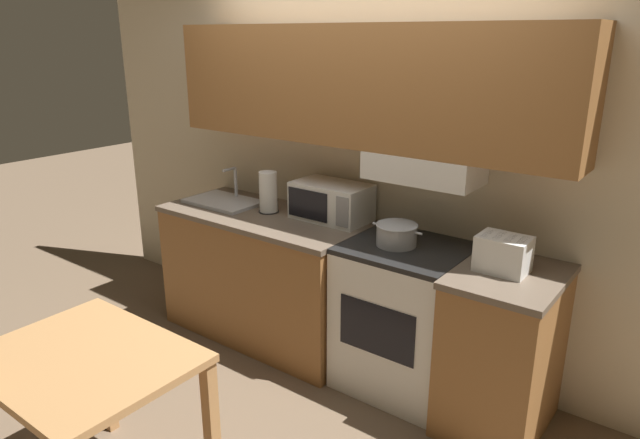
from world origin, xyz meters
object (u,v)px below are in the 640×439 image
object	(u,v)px
microwave	(331,201)
cooking_pot	(397,234)
dining_table	(86,381)
paper_towel_roll	(268,192)
toaster	(503,254)
stove_range	(404,317)
sink_basin	(224,201)

from	to	relation	value
microwave	cooking_pot	bearing A→B (deg)	-15.64
dining_table	paper_towel_roll	bearing A→B (deg)	104.73
paper_towel_roll	dining_table	size ratio (longest dim) A/B	0.31
toaster	paper_towel_roll	bearing A→B (deg)	178.47
stove_range	sink_basin	bearing A→B (deg)	-179.19
sink_basin	paper_towel_roll	distance (m)	0.42
cooking_pot	microwave	xyz separation A→B (m)	(-0.59, 0.16, 0.05)
sink_basin	dining_table	distance (m)	1.88
sink_basin	dining_table	world-z (taller)	sink_basin
paper_towel_roll	sink_basin	bearing A→B (deg)	-174.30
cooking_pot	dining_table	bearing A→B (deg)	-109.46
microwave	paper_towel_roll	world-z (taller)	paper_towel_roll
sink_basin	cooking_pot	bearing A→B (deg)	0.03
cooking_pot	sink_basin	xyz separation A→B (m)	(-1.43, -0.00, -0.05)
stove_range	sink_basin	distance (m)	1.57
microwave	paper_towel_roll	bearing A→B (deg)	-164.19
stove_range	paper_towel_roll	world-z (taller)	paper_towel_roll
stove_range	paper_towel_roll	distance (m)	1.25
cooking_pot	microwave	world-z (taller)	microwave
toaster	dining_table	size ratio (longest dim) A/B	0.29
cooking_pot	sink_basin	distance (m)	1.44
cooking_pot	paper_towel_roll	distance (m)	1.03
toaster	dining_table	bearing A→B (deg)	-126.29
sink_basin	dining_table	xyz separation A→B (m)	(0.85, -1.66, -0.29)
cooking_pot	toaster	size ratio (longest dim) A/B	1.21
stove_range	sink_basin	world-z (taller)	sink_basin
sink_basin	toaster	bearing A→B (deg)	-0.11
cooking_pot	toaster	distance (m)	0.63
cooking_pot	dining_table	world-z (taller)	cooking_pot
cooking_pot	microwave	size ratio (longest dim) A/B	0.64
toaster	cooking_pot	bearing A→B (deg)	179.59
stove_range	toaster	world-z (taller)	toaster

